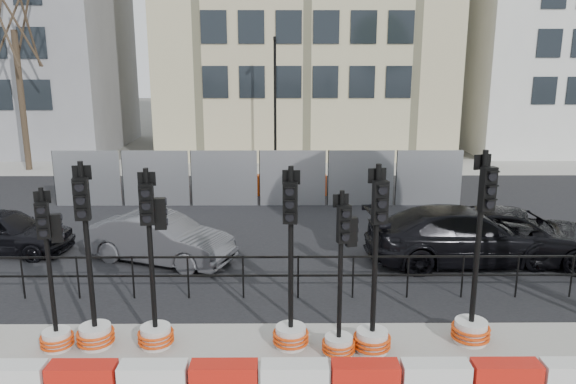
{
  "coord_description": "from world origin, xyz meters",
  "views": [
    {
      "loc": [
        0.9,
        -10.24,
        5.24
      ],
      "look_at": [
        0.99,
        3.0,
        1.99
      ],
      "focal_mm": 35.0,
      "sensor_mm": 36.0,
      "label": 1
    }
  ],
  "objects_px": {
    "car_a": "(4,231)",
    "car_c": "(463,235)",
    "traffic_signal_h": "(473,306)",
    "traffic_signal_d": "(155,307)"
  },
  "relations": [
    {
      "from": "car_a",
      "to": "car_c",
      "type": "xyz_separation_m",
      "value": [
        12.15,
        -0.78,
        0.11
      ]
    },
    {
      "from": "car_a",
      "to": "car_c",
      "type": "relative_size",
      "value": 0.73
    },
    {
      "from": "traffic_signal_h",
      "to": "car_a",
      "type": "relative_size",
      "value": 0.97
    },
    {
      "from": "traffic_signal_d",
      "to": "car_a",
      "type": "xyz_separation_m",
      "value": [
        -5.2,
        5.09,
        -0.19
      ]
    },
    {
      "from": "car_c",
      "to": "traffic_signal_h",
      "type": "bearing_deg",
      "value": 159.89
    },
    {
      "from": "car_a",
      "to": "traffic_signal_d",
      "type": "bearing_deg",
      "value": -126.88
    },
    {
      "from": "traffic_signal_h",
      "to": "car_c",
      "type": "distance_m",
      "value": 4.35
    },
    {
      "from": "car_a",
      "to": "car_c",
      "type": "distance_m",
      "value": 12.18
    },
    {
      "from": "traffic_signal_h",
      "to": "car_c",
      "type": "bearing_deg",
      "value": 57.03
    },
    {
      "from": "traffic_signal_h",
      "to": "car_a",
      "type": "distance_m",
      "value": 12.1
    }
  ]
}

